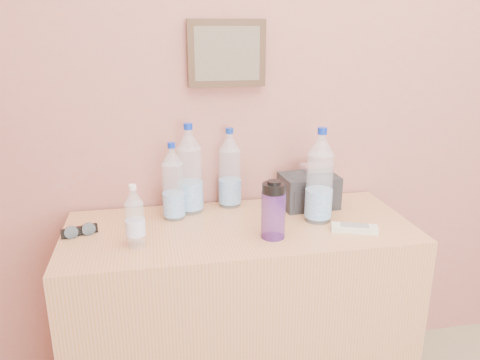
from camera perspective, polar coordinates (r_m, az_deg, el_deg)
name	(u,v)px	position (r m, az deg, el deg)	size (l,w,h in m)	color
picture_frame	(227,54)	(1.85, -1.62, 15.16)	(0.30, 0.03, 0.25)	#382311
dresser	(240,319)	(1.93, -0.03, -16.55)	(1.27, 0.53, 0.80)	tan
pet_large_a	(173,186)	(1.78, -8.15, -0.67)	(0.08, 0.08, 0.30)	silver
pet_large_b	(230,172)	(1.88, -1.25, 0.96)	(0.09, 0.09, 0.32)	#A7BED3
pet_large_c	(190,174)	(1.83, -6.15, 0.79)	(0.10, 0.10, 0.35)	white
pet_large_d	(320,181)	(1.75, 9.68, -0.08)	(0.10, 0.10, 0.36)	silver
pet_small	(135,219)	(1.59, -12.69, -4.71)	(0.06, 0.06, 0.21)	silver
nalgene_bottle	(273,210)	(1.61, 4.09, -3.65)	(0.08, 0.08, 0.21)	#59298C
sunglasses	(79,231)	(1.75, -19.00, -5.90)	(0.13, 0.05, 0.03)	black
ac_remote	(354,228)	(1.74, 13.78, -5.75)	(0.16, 0.05, 0.02)	silver
toiletry_bag	(309,188)	(1.92, 8.37, -1.03)	(0.22, 0.16, 0.15)	black
foil_packet	(316,167)	(1.91, 9.27, 1.53)	(0.11, 0.09, 0.02)	silver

